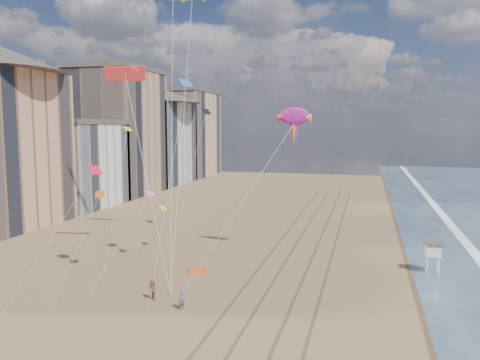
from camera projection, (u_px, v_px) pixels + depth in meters
name	position (u px, v px, depth m)	size (l,w,h in m)	color
wet_sand	(435.00, 245.00, 61.95)	(260.00, 260.00, 0.00)	#42301E
foam	(469.00, 247.00, 60.85)	(260.00, 260.00, 0.00)	white
tracks	(301.00, 256.00, 56.67)	(7.68, 120.00, 0.01)	brown
buildings	(103.00, 136.00, 101.88)	(34.72, 131.35, 29.00)	#C6B284
lifeguard_stand	(433.00, 250.00, 49.88)	(1.79, 1.79, 3.23)	silver
grounded_kite	(198.00, 271.00, 50.16)	(2.17, 1.38, 0.25)	#F05914
show_kite	(294.00, 117.00, 52.65)	(6.33, 6.02, 21.28)	#991777
kite_flyer_a	(182.00, 300.00, 39.92)	(0.59, 0.38, 1.61)	#4E5A65
kite_flyer_b	(152.00, 290.00, 42.14)	(0.88, 0.69, 1.82)	#8F4852
small_kites	(149.00, 148.00, 52.52)	(12.48, 20.55, 15.05)	#FC6292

